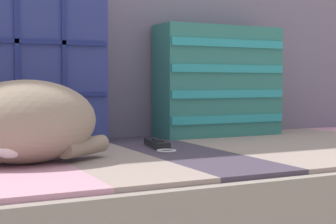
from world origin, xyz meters
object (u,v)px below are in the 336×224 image
at_px(couch, 204,214).
at_px(game_remote_near, 158,144).
at_px(throw_pillow_striped, 218,81).
at_px(sleeping_cat, 19,125).
at_px(throw_pillow_quilted, 36,69).

distance_m(couch, game_remote_near, 0.23).
distance_m(throw_pillow_striped, game_remote_near, 0.40).
height_order(throw_pillow_striped, sleeping_cat, throw_pillow_striped).
relative_size(sleeping_cat, game_remote_near, 1.89).
xyz_separation_m(couch, throw_pillow_quilted, (-0.40, 0.23, 0.39)).
relative_size(throw_pillow_quilted, game_remote_near, 2.12).
height_order(throw_pillow_quilted, game_remote_near, throw_pillow_quilted).
xyz_separation_m(throw_pillow_quilted, throw_pillow_striped, (0.58, -0.00, -0.03)).
relative_size(couch, game_remote_near, 8.80).
bearing_deg(couch, sleeping_cat, -169.07).
xyz_separation_m(couch, sleeping_cat, (-0.50, -0.10, 0.27)).
xyz_separation_m(throw_pillow_striped, sleeping_cat, (-0.69, -0.33, -0.09)).
xyz_separation_m(throw_pillow_quilted, sleeping_cat, (-0.10, -0.33, -0.13)).
bearing_deg(throw_pillow_quilted, throw_pillow_striped, -0.05).
bearing_deg(couch, throw_pillow_quilted, 149.78).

